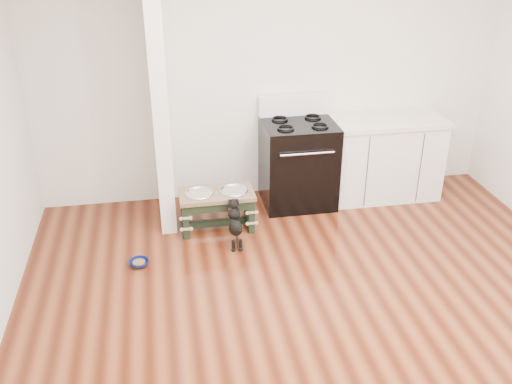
% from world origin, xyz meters
% --- Properties ---
extents(ground, '(5.00, 5.00, 0.00)m').
position_xyz_m(ground, '(0.00, 0.00, 0.00)').
color(ground, '#42180B').
rests_on(ground, ground).
extents(room_shell, '(5.00, 5.00, 5.00)m').
position_xyz_m(room_shell, '(0.00, 0.00, 1.62)').
color(room_shell, silver).
rests_on(room_shell, ground).
extents(partition_wall, '(0.15, 0.80, 2.70)m').
position_xyz_m(partition_wall, '(-1.18, 2.10, 1.35)').
color(partition_wall, silver).
rests_on(partition_wall, ground).
extents(oven_range, '(0.76, 0.69, 1.14)m').
position_xyz_m(oven_range, '(0.25, 2.16, 0.48)').
color(oven_range, black).
rests_on(oven_range, ground).
extents(cabinet_run, '(1.24, 0.64, 0.91)m').
position_xyz_m(cabinet_run, '(1.23, 2.18, 0.45)').
color(cabinet_run, silver).
rests_on(cabinet_run, ground).
extents(dog_feeder, '(0.74, 0.40, 0.42)m').
position_xyz_m(dog_feeder, '(-0.69, 1.73, 0.29)').
color(dog_feeder, black).
rests_on(dog_feeder, ground).
extents(puppy, '(0.13, 0.38, 0.45)m').
position_xyz_m(puppy, '(-0.55, 1.38, 0.25)').
color(puppy, black).
rests_on(puppy, ground).
extents(floor_bowl, '(0.23, 0.23, 0.06)m').
position_xyz_m(floor_bowl, '(-1.48, 1.17, 0.03)').
color(floor_bowl, '#0B1552').
rests_on(floor_bowl, ground).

